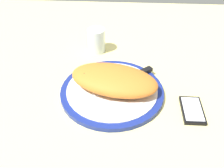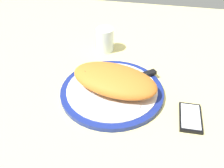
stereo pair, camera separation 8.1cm
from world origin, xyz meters
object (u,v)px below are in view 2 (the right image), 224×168
plate (112,91)px  water_glass (105,41)px  smartphone (190,117)px  knife (135,78)px  fork (117,104)px  calzone (114,80)px

plate → water_glass: size_ratio=3.55×
plate → smartphone: size_ratio=2.93×
smartphone → knife: bearing=143.7°
knife → water_glass: size_ratio=2.08×
knife → water_glass: water_glass is taller
fork → plate: bearing=112.3°
plate → calzone: size_ratio=1.07×
water_glass → calzone: bearing=-71.5°
calzone → fork: 8.28cm
fork → knife: 13.28cm
plate → knife: size_ratio=1.71×
calzone → water_glass: size_ratio=3.31×
calzone → fork: (2.14, -7.48, -2.85)cm
calzone → fork: bearing=-74.1°
calzone → fork: size_ratio=1.76×
knife → calzone: bearing=-139.4°
calzone → knife: (6.06, 5.20, -2.56)cm
plate → smartphone: bearing=-15.6°
plate → fork: 7.17cm
fork → calzone: bearing=105.9°
smartphone → water_glass: bearing=134.8°
calzone → smartphone: bearing=-18.0°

